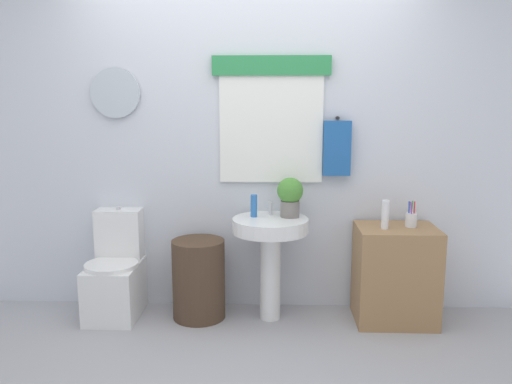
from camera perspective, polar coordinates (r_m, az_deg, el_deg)
name	(u,v)px	position (r m, az deg, el deg)	size (l,w,h in m)	color
ground_plane	(237,379)	(3.16, -2.12, -19.97)	(8.00, 8.00, 0.00)	#A3A3A8
back_wall	(247,138)	(3.89, -0.96, 6.02)	(4.40, 0.18, 2.60)	silver
toilet	(116,276)	(4.01, -15.24, -8.93)	(0.38, 0.51, 0.79)	white
laundry_hamper	(199,279)	(3.84, -6.37, -9.57)	(0.38, 0.38, 0.59)	#4C3828
pedestal_sink	(270,242)	(3.71, 1.59, -5.58)	(0.54, 0.54, 0.75)	white
faucet	(271,208)	(3.78, 1.63, -1.80)	(0.03, 0.03, 0.10)	silver
wooden_cabinet	(395,274)	(3.88, 15.16, -8.79)	(0.56, 0.44, 0.70)	#9E754C
soap_bottle	(254,206)	(3.70, -0.24, -1.54)	(0.05, 0.05, 0.16)	#2D6BB7
potted_plant	(290,195)	(3.70, 3.80, -0.35)	(0.19, 0.19, 0.29)	slate
lotion_bottle	(385,214)	(3.70, 14.13, -2.43)	(0.05, 0.05, 0.20)	white
toothbrush_cup	(411,219)	(3.81, 16.81, -2.92)	(0.08, 0.08, 0.19)	silver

